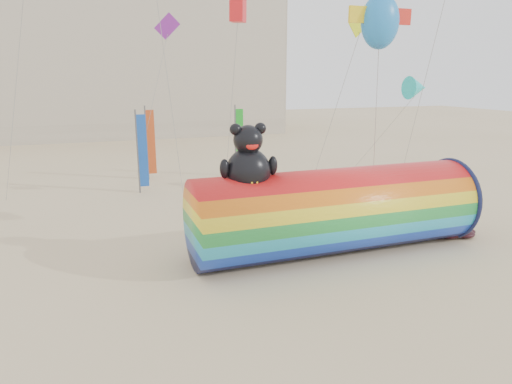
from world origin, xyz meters
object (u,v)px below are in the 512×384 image
object	(u,v)px
windsock_assembly	(335,208)
kite_handler	(426,214)
fabric_bundle	(452,233)
hotel_building	(28,49)

from	to	relation	value
windsock_assembly	kite_handler	bearing A→B (deg)	8.98
kite_handler	fabric_bundle	xyz separation A→B (m)	(0.52, -1.22, -0.63)
windsock_assembly	fabric_bundle	size ratio (longest dim) A/B	4.60
windsock_assembly	kite_handler	xyz separation A→B (m)	(5.39, 0.85, -1.04)
windsock_assembly	kite_handler	world-z (taller)	windsock_assembly
hotel_building	fabric_bundle	world-z (taller)	hotel_building
windsock_assembly	fabric_bundle	bearing A→B (deg)	-3.53
hotel_building	fabric_bundle	bearing A→B (deg)	-65.38
windsock_assembly	fabric_bundle	distance (m)	6.15
hotel_building	kite_handler	distance (m)	50.69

